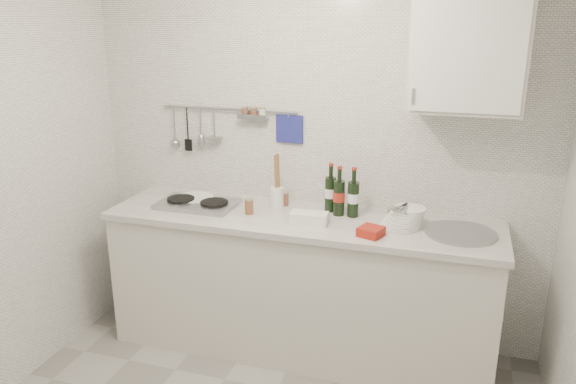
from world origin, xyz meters
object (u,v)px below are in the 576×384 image
object	(u,v)px
plate_stack_hob	(194,199)
wine_bottles	(341,190)
wall_cabinet	(469,47)
plate_stack_sink	(405,218)
utensil_crock	(277,195)

from	to	relation	value
plate_stack_hob	wine_bottles	world-z (taller)	wine_bottles
wall_cabinet	plate_stack_hob	xyz separation A→B (m)	(-1.66, -0.04, -1.01)
plate_stack_sink	wine_bottles	bearing A→B (deg)	165.38
plate_stack_hob	plate_stack_sink	size ratio (longest dim) A/B	1.03
wine_bottles	utensil_crock	xyz separation A→B (m)	(-0.42, 0.01, -0.07)
wine_bottles	utensil_crock	world-z (taller)	utensil_crock
utensil_crock	plate_stack_hob	bearing A→B (deg)	-173.88
plate_stack_hob	plate_stack_sink	xyz separation A→B (m)	(1.39, -0.05, 0.04)
wine_bottles	plate_stack_hob	bearing A→B (deg)	-176.80
wall_cabinet	plate_stack_sink	xyz separation A→B (m)	(-0.27, -0.10, -0.97)
wall_cabinet	utensil_crock	world-z (taller)	wall_cabinet
wine_bottles	wall_cabinet	bearing A→B (deg)	-0.87
wall_cabinet	utensil_crock	size ratio (longest dim) A/B	1.93
wine_bottles	plate_stack_sink	bearing A→B (deg)	-14.62
wall_cabinet	plate_stack_sink	world-z (taller)	wall_cabinet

